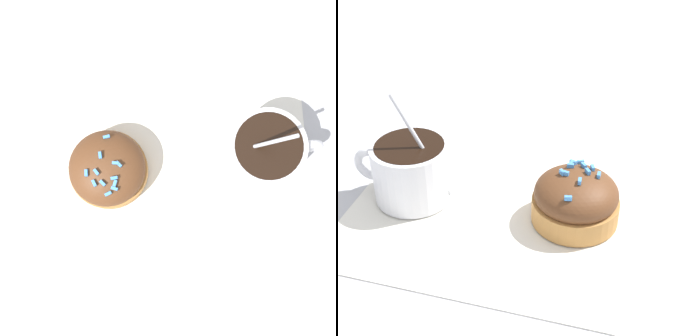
# 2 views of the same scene
# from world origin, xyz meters

# --- Properties ---
(ground_plane) EXTENTS (3.00, 3.00, 0.00)m
(ground_plane) POSITION_xyz_m (0.00, 0.00, 0.00)
(ground_plane) COLOR #B2B2B7
(paper_napkin) EXTENTS (0.29, 0.28, 0.00)m
(paper_napkin) POSITION_xyz_m (0.00, 0.00, 0.00)
(paper_napkin) COLOR white
(paper_napkin) RESTS_ON ground_plane
(coffee_cup) EXTENTS (0.11, 0.08, 0.12)m
(coffee_cup) POSITION_xyz_m (0.09, 0.02, 0.04)
(coffee_cup) COLOR white
(coffee_cup) RESTS_ON paper_napkin
(frosted_pastry) EXTENTS (0.09, 0.09, 0.06)m
(frosted_pastry) POSITION_xyz_m (-0.09, 0.01, 0.03)
(frosted_pastry) COLOR #C18442
(frosted_pastry) RESTS_ON paper_napkin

